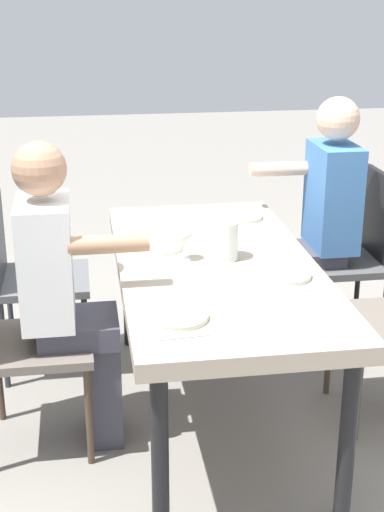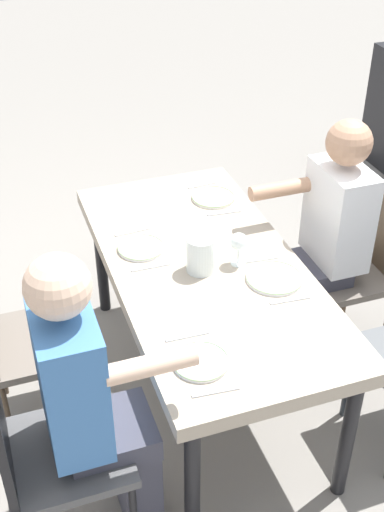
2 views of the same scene
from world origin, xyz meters
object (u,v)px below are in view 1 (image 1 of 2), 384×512
chair_west_north (355,249)px  plate_3 (177,316)px  chair_west_south (26,271)px  plate_2 (285,275)px  diner_woman_green (65,289)px  chair_mid_south (16,331)px  diner_man_white (319,219)px  plate_1 (155,246)px  dining_table (216,277)px  water_pitcher (223,242)px  plate_0 (241,216)px  wine_glass_1 (183,235)px

chair_west_north → plate_3: 1.54m
chair_west_south → plate_2: bearing=53.2°
chair_west_north → plate_2: (0.79, -0.59, 0.20)m
diner_woman_green → plate_3: bearing=41.4°
chair_mid_south → diner_man_white: diner_man_white is taller
diner_woman_green → plate_1: 0.48m
dining_table → chair_mid_south: chair_mid_south is taller
chair_west_north → water_pitcher: (0.55, -0.79, 0.27)m
chair_mid_south → plate_0: 1.26m
chair_west_north → diner_man_white: size_ratio=0.71×
dining_table → diner_man_white: size_ratio=1.27×
dining_table → plate_3: 0.58m
plate_0 → plate_2: same height
chair_west_south → plate_3: bearing=28.0°
plate_2 → plate_3: 0.56m
chair_mid_south → water_pitcher: 0.91m
diner_woman_green → plate_2: bearing=81.8°
plate_0 → water_pitcher: size_ratio=1.28×
diner_woman_green → wine_glass_1: (-0.12, 0.49, 0.16)m
chair_west_south → plate_1: chair_west_south is taller
chair_west_north → diner_woman_green: 1.60m
chair_west_south → plate_2: size_ratio=4.13×
diner_man_white → plate_2: 0.88m
chair_west_south → plate_3: (1.11, 0.59, 0.23)m
wine_glass_1 → plate_0: bearing=145.7°
diner_man_white → plate_3: (1.11, -0.86, 0.04)m
chair_west_south → chair_mid_south: 0.66m
chair_west_north → chair_mid_south: size_ratio=1.04×
plate_0 → plate_1: bearing=-51.2°
dining_table → plate_0: size_ratio=8.00×
diner_woman_green → wine_glass_1: diner_woman_green is taller
diner_man_white → plate_1: bearing=-65.8°
plate_1 → wine_glass_1: bearing=32.2°
plate_0 → dining_table: bearing=-21.8°
chair_mid_south → diner_man_white: bearing=114.6°
water_pitcher → chair_mid_south: bearing=-82.7°
chair_west_south → diner_woman_green: diner_woman_green is taller
chair_mid_south → dining_table: bearing=95.5°
chair_west_north → plate_3: (1.11, -1.06, 0.20)m
chair_west_south → diner_man_white: diner_man_white is taller
chair_west_south → plate_2: 1.34m
diner_man_white → chair_west_north: bearing=89.2°
chair_west_north → chair_west_south: size_ratio=1.07×
diner_man_white → wine_glass_1: bearing=-54.4°
diner_woman_green → plate_0: 1.07m
chair_west_south → plate_2: chair_west_south is taller
plate_2 → plate_3: size_ratio=0.97×
diner_man_white → plate_0: size_ratio=6.29×
dining_table → diner_man_white: (-0.59, 0.63, 0.04)m
chair_mid_south → plate_2: chair_mid_south is taller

